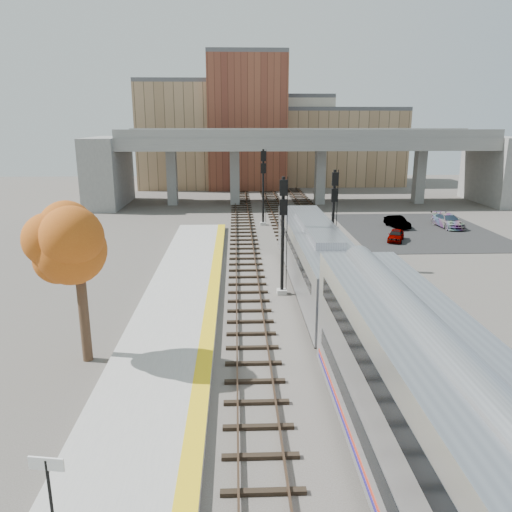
# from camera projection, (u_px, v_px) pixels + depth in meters

# --- Properties ---
(ground) EXTENTS (160.00, 160.00, 0.00)m
(ground) POSITION_uv_depth(u_px,v_px,m) (328.00, 370.00, 21.54)
(ground) COLOR #47423D
(ground) RESTS_ON ground
(platform) EXTENTS (4.50, 60.00, 0.35)m
(platform) POSITION_uv_depth(u_px,v_px,m) (159.00, 370.00, 21.20)
(platform) COLOR #9E9E99
(platform) RESTS_ON ground
(yellow_strip) EXTENTS (0.70, 60.00, 0.01)m
(yellow_strip) POSITION_uv_depth(u_px,v_px,m) (204.00, 365.00, 21.23)
(yellow_strip) COLOR yellow
(yellow_strip) RESTS_ON platform
(tracks) EXTENTS (10.70, 95.00, 0.25)m
(tracks) POSITION_uv_depth(u_px,v_px,m) (308.00, 280.00, 33.61)
(tracks) COLOR black
(tracks) RESTS_ON ground
(overpass) EXTENTS (54.00, 12.00, 9.50)m
(overpass) POSITION_uv_depth(u_px,v_px,m) (304.00, 159.00, 63.62)
(overpass) COLOR slate
(overpass) RESTS_ON ground
(buildings_far) EXTENTS (43.00, 21.00, 20.60)m
(buildings_far) POSITION_uv_depth(u_px,v_px,m) (266.00, 137.00, 83.74)
(buildings_far) COLOR tan
(buildings_far) RESTS_ON ground
(parking_lot) EXTENTS (14.00, 18.00, 0.04)m
(parking_lot) POSITION_uv_depth(u_px,v_px,m) (418.00, 230.00, 49.09)
(parking_lot) COLOR black
(parking_lot) RESTS_ON ground
(locomotive) EXTENTS (3.02, 19.05, 4.10)m
(locomotive) POSITION_uv_depth(u_px,v_px,m) (316.00, 257.00, 30.79)
(locomotive) COLOR #A8AAB2
(locomotive) RESTS_ON ground
(signal_mast_near) EXTENTS (0.60, 0.64, 7.27)m
(signal_mast_near) POSITION_uv_depth(u_px,v_px,m) (283.00, 237.00, 30.02)
(signal_mast_near) COLOR #9E9E99
(signal_mast_near) RESTS_ON ground
(signal_mast_mid) EXTENTS (0.60, 0.64, 7.15)m
(signal_mast_mid) POSITION_uv_depth(u_px,v_px,m) (333.00, 221.00, 35.44)
(signal_mast_mid) COLOR #9E9E99
(signal_mast_mid) RESTS_ON ground
(signal_mast_far) EXTENTS (0.60, 0.64, 7.72)m
(signal_mast_far) POSITION_uv_depth(u_px,v_px,m) (263.00, 187.00, 50.61)
(signal_mast_far) COLOR #9E9E99
(signal_mast_far) RESTS_ON ground
(station_sign) EXTENTS (0.90, 0.19, 2.27)m
(station_sign) POSITION_uv_depth(u_px,v_px,m) (48.00, 481.00, 12.08)
(station_sign) COLOR black
(station_sign) RESTS_ON platform
(tree) EXTENTS (3.60, 3.60, 7.19)m
(tree) POSITION_uv_depth(u_px,v_px,m) (77.00, 245.00, 21.09)
(tree) COLOR #382619
(tree) RESTS_ON ground
(car_a) EXTENTS (2.39, 3.36, 1.06)m
(car_a) POSITION_uv_depth(u_px,v_px,m) (396.00, 235.00, 44.50)
(car_a) COLOR #99999E
(car_a) RESTS_ON parking_lot
(car_b) EXTENTS (1.91, 3.69, 1.16)m
(car_b) POSITION_uv_depth(u_px,v_px,m) (397.00, 222.00, 50.11)
(car_b) COLOR #99999E
(car_b) RESTS_ON parking_lot
(car_c) EXTENTS (2.20, 4.72, 1.33)m
(car_c) POSITION_uv_depth(u_px,v_px,m) (448.00, 221.00, 50.26)
(car_c) COLOR #99999E
(car_c) RESTS_ON parking_lot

